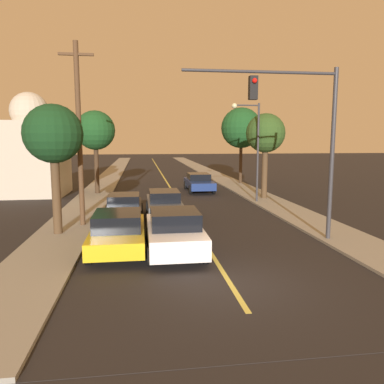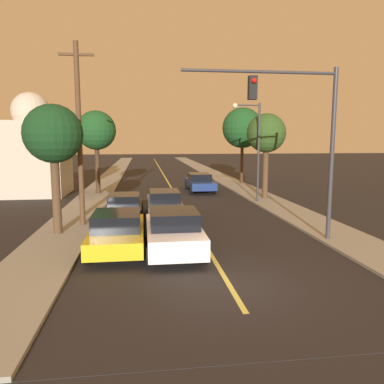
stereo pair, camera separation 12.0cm
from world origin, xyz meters
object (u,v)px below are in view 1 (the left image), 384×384
car_near_lane_front (174,231)px  traffic_signal_mast (300,123)px  tree_left_near (53,135)px  car_outer_lane_front (118,231)px  utility_pole_left (79,132)px  tree_right_far (241,128)px  streetlamp_right (251,138)px  car_far_oncoming (199,182)px  domed_building_left (32,152)px  car_near_lane_second (164,204)px  car_outer_lane_second (124,207)px  tree_left_far (95,131)px  tree_right_near (266,134)px

car_near_lane_front → traffic_signal_mast: traffic_signal_mast is taller
tree_left_near → car_outer_lane_front: bearing=-43.4°
utility_pole_left → tree_right_far: 20.30m
streetlamp_right → utility_pole_left: utility_pole_left is taller
car_far_oncoming → traffic_signal_mast: traffic_signal_mast is taller
domed_building_left → car_near_lane_second: bearing=-47.1°
car_outer_lane_second → tree_right_far: size_ratio=0.63×
streetlamp_right → tree_left_far: size_ratio=1.03×
traffic_signal_mast → domed_building_left: bearing=133.1°
car_outer_lane_front → car_outer_lane_second: size_ratio=1.09×
car_near_lane_front → domed_building_left: bearing=120.0°
domed_building_left → car_far_oncoming: bearing=1.4°
tree_right_far → car_far_oncoming: bearing=-137.7°
streetlamp_right → domed_building_left: domed_building_left is taller
tree_left_near → car_far_oncoming: bearing=57.9°
utility_pole_left → tree_right_far: (12.29, 16.15, 0.72)m
traffic_signal_mast → domed_building_left: 21.37m
tree_left_near → tree_right_far: 22.08m
car_outer_lane_second → car_far_oncoming: car_far_oncoming is taller
traffic_signal_mast → utility_pole_left: utility_pole_left is taller
car_outer_lane_front → utility_pole_left: bearing=114.8°
traffic_signal_mast → car_near_lane_second: bearing=133.5°
car_outer_lane_second → streetlamp_right: bearing=27.9°
streetlamp_right → utility_pole_left: 11.62m
car_outer_lane_front → tree_right_near: 15.23m
tree_right_far → tree_right_near: bearing=-94.7°
tree_left_far → streetlamp_right: bearing=-26.7°
car_far_oncoming → utility_pole_left: (-7.59, -11.88, 3.83)m
utility_pole_left → streetlamp_right: bearing=29.3°
car_far_oncoming → domed_building_left: size_ratio=0.66×
tree_left_near → car_near_lane_front: bearing=-32.8°
car_outer_lane_front → tree_left_far: tree_left_far is taller
car_outer_lane_second → tree_right_far: 18.62m
car_outer_lane_second → tree_right_far: tree_right_far is taller
car_near_lane_second → tree_right_near: bearing=36.7°
domed_building_left → traffic_signal_mast: bearing=-46.9°
car_outer_lane_second → streetlamp_right: size_ratio=0.69×
tree_right_far → domed_building_left: bearing=-165.4°
traffic_signal_mast → utility_pole_left: 10.05m
car_outer_lane_second → tree_left_far: bearing=104.3°
tree_right_far → utility_pole_left: bearing=-127.3°
car_near_lane_second → utility_pole_left: size_ratio=0.56×
streetlamp_right → tree_left_far: bearing=153.3°
tree_right_near → tree_left_far: bearing=161.4°
utility_pole_left → tree_left_near: size_ratio=1.53×
utility_pole_left → tree_right_far: bearing=52.7°
car_far_oncoming → tree_right_far: (4.69, 4.27, 4.55)m
car_near_lane_front → traffic_signal_mast: bearing=8.2°
car_outer_lane_front → domed_building_left: (-7.30, 15.78, 2.53)m
car_near_lane_second → streetlamp_right: size_ratio=0.74×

